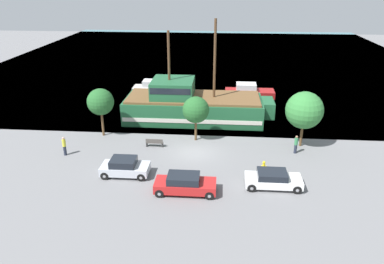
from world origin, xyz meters
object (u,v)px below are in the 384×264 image
parked_car_curb_rear (273,179)px  pedestrian_walking_far (296,144)px  pirate_ship (192,105)px  moored_boat_dockside (155,89)px  parked_car_curb_mid (185,184)px  moored_boat_outer (249,92)px  bench_promenade_east (154,143)px  fire_hydrant (264,165)px  pedestrian_walking_near (64,146)px  parked_car_curb_front (125,167)px

parked_car_curb_rear → pedestrian_walking_far: size_ratio=2.47×
pirate_ship → moored_boat_dockside: bearing=121.6°
parked_car_curb_mid → moored_boat_outer: bearing=76.0°
bench_promenade_east → pirate_ship: bearing=69.0°
moored_boat_outer → pedestrian_walking_far: bearing=-79.4°
fire_hydrant → pedestrian_walking_far: bearing=46.6°
fire_hydrant → pedestrian_walking_near: 18.12m
moored_boat_outer → fire_hydrant: 21.09m
bench_promenade_east → fire_hydrant: bearing=-20.5°
pirate_ship → fire_hydrant: 13.68m
bench_promenade_east → moored_boat_dockside: bearing=99.6°
parked_car_curb_front → pedestrian_walking_far: 15.81m
pirate_ship → moored_boat_outer: size_ratio=2.51×
parked_car_curb_front → parked_car_curb_rear: (12.02, -0.96, -0.06)m
parked_car_curb_front → parked_car_curb_mid: (5.23, -2.31, 0.01)m
parked_car_curb_mid → pedestrian_walking_far: (9.63, 7.69, 0.16)m
moored_boat_outer → parked_car_curb_front: (-11.57, -23.02, 0.06)m
pirate_ship → bench_promenade_east: pirate_ship is taller
moored_boat_outer → pedestrian_walking_near: bearing=-132.3°
pedestrian_walking_far → moored_boat_outer: bearing=100.6°
parked_car_curb_mid → parked_car_curb_front: bearing=156.1°
bench_promenade_east → pedestrian_walking_near: size_ratio=0.91×
moored_boat_outer → pedestrian_walking_near: moored_boat_outer is taller
parked_car_curb_front → pedestrian_walking_near: size_ratio=2.18×
moored_boat_dockside → pedestrian_walking_near: 20.59m
pirate_ship → pedestrian_walking_far: pirate_ship is taller
pirate_ship → moored_boat_outer: bearing=53.3°
fire_hydrant → bench_promenade_east: size_ratio=0.46×
pirate_ship → parked_car_curb_front: (-4.50, -13.54, -0.98)m
moored_boat_outer → parked_car_curb_rear: (0.45, -23.98, 0.01)m
pirate_ship → parked_car_curb_front: pirate_ship is taller
moored_boat_outer → pirate_ship: bearing=-126.7°
pirate_ship → parked_car_curb_mid: 15.90m
moored_boat_dockside → parked_car_curb_front: size_ratio=1.59×
pedestrian_walking_far → parked_car_curb_rear: bearing=-114.2°
bench_promenade_east → pedestrian_walking_near: bearing=-162.7°
pirate_ship → parked_car_curb_front: size_ratio=4.25×
parked_car_curb_mid → parked_car_curb_rear: (6.79, 1.35, -0.06)m
fire_hydrant → bench_promenade_east: bearing=159.5°
pirate_ship → pedestrian_walking_far: 13.23m
parked_car_curb_rear → bench_promenade_east: bearing=147.6°
pedestrian_walking_far → fire_hydrant: bearing=-133.4°
pirate_ship → pedestrian_walking_far: size_ratio=9.46×
pirate_ship → pedestrian_walking_far: (10.37, -8.17, -0.81)m
parked_car_curb_rear → pedestrian_walking_near: size_ratio=2.42×
parked_car_curb_rear → bench_promenade_east: (-10.53, 6.68, -0.25)m
parked_car_curb_front → pedestrian_walking_near: bearing=153.3°
parked_car_curb_front → parked_car_curb_mid: parked_car_curb_mid is taller
moored_boat_outer → moored_boat_dockside: bearing=179.1°
pedestrian_walking_near → pedestrian_walking_far: bearing=5.7°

